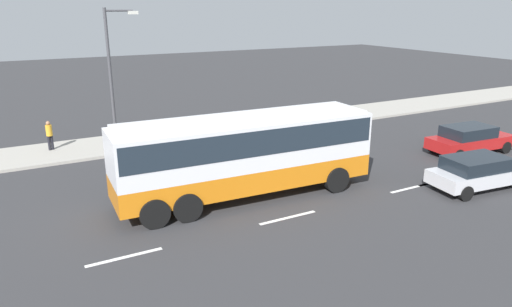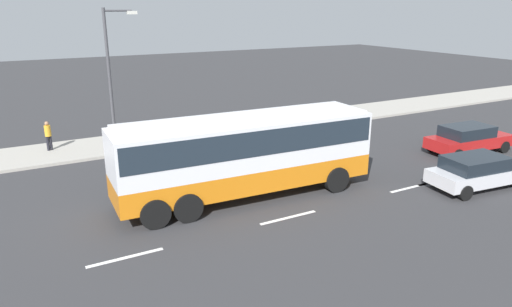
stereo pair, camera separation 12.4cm
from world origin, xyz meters
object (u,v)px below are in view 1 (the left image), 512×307
Objects in this scene: street_lamp at (113,72)px; car_silver_hatch at (480,171)px; pedestrian_near_curb at (49,133)px; coach_bus at (246,148)px; car_red_compact at (470,139)px.

car_silver_hatch is at bearing -45.29° from street_lamp.
coach_bus is at bearing 11.86° from pedestrian_near_curb.
car_silver_hatch is at bearing -133.46° from car_red_compact.
coach_bus is 12.28m from pedestrian_near_curb.
car_silver_hatch is 21.23m from pedestrian_near_curb.
car_red_compact is 3.06× the size of pedestrian_near_curb.
pedestrian_near_curb is (-15.66, 14.33, 0.28)m from car_silver_hatch.
coach_bus is 13.31m from car_red_compact.
car_red_compact is at bearing 1.37° from coach_bus.
pedestrian_near_curb is 4.95m from street_lamp.
car_red_compact is 22.36m from pedestrian_near_curb.
coach_bus is at bearing -177.07° from car_red_compact.
street_lamp is at bearing 140.78° from car_silver_hatch.
pedestrian_near_curb is (-6.39, 10.43, -1.04)m from coach_bus.
car_red_compact is 18.97m from street_lamp.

